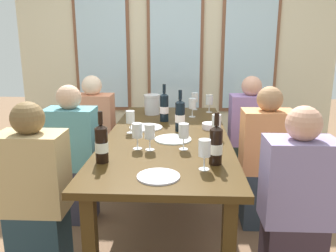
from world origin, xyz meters
TOP-DOWN VIEW (x-y plane):
  - ground_plane at (0.00, 0.00)m, footprint 12.00×12.00m
  - back_wall_with_windows at (0.00, 2.07)m, footprint 4.10×0.10m
  - dining_table at (0.00, 0.00)m, footprint 0.90×2.11m
  - white_plate_0 at (-0.19, 0.18)m, footprint 0.27×0.27m
  - white_plate_1 at (0.05, -0.15)m, footprint 0.26×0.26m
  - white_plate_2 at (-0.01, -0.84)m, footprint 0.23×0.23m
  - metal_pitcher at (-0.18, 0.71)m, footprint 0.16×0.16m
  - wine_bottle_0 at (0.31, -0.62)m, footprint 0.08×0.08m
  - wine_bottle_1 at (0.09, 0.10)m, footprint 0.08×0.08m
  - wine_bottle_2 at (-0.36, -0.63)m, footprint 0.08×0.08m
  - wine_bottle_3 at (-0.05, 0.43)m, footprint 0.08×0.08m
  - tasting_bowl_0 at (-0.19, 0.90)m, footprint 0.12×0.12m
  - tasting_bowl_1 at (0.34, 0.18)m, footprint 0.13×0.13m
  - wine_glass_0 at (-0.18, -0.37)m, footprint 0.07×0.07m
  - wine_glass_1 at (0.24, -0.72)m, footprint 0.07×0.07m
  - wine_glass_2 at (0.23, 0.96)m, footprint 0.07×0.07m
  - wine_glass_3 at (0.12, -0.36)m, footprint 0.07×0.07m
  - wine_glass_4 at (-0.29, 0.03)m, footprint 0.07×0.07m
  - wine_glass_5 at (0.37, 0.83)m, footprint 0.07×0.07m
  - wine_glass_6 at (0.20, 0.61)m, footprint 0.07×0.07m
  - wine_glass_7 at (-0.10, -0.38)m, footprint 0.07×0.07m
  - wine_glass_8 at (0.36, -0.08)m, footprint 0.07×0.07m
  - seated_person_0 at (-0.75, -0.69)m, footprint 0.38×0.24m
  - seated_person_1 at (0.75, -0.74)m, footprint 0.38×0.24m
  - seated_person_2 at (-0.75, 0.02)m, footprint 0.38×0.24m
  - seated_person_3 at (0.75, 0.01)m, footprint 0.38×0.24m
  - seated_person_4 at (-0.75, 0.70)m, footprint 0.38×0.24m
  - seated_person_5 at (0.75, 0.72)m, footprint 0.38×0.24m

SIDE VIEW (x-z plane):
  - ground_plane at x=0.00m, z-range 0.00..0.00m
  - seated_person_0 at x=-0.75m, z-range -0.03..1.08m
  - seated_person_1 at x=0.75m, z-range -0.03..1.08m
  - seated_person_2 at x=-0.75m, z-range -0.03..1.08m
  - seated_person_3 at x=0.75m, z-range -0.03..1.08m
  - seated_person_4 at x=-0.75m, z-range -0.03..1.08m
  - seated_person_5 at x=0.75m, z-range -0.03..1.08m
  - dining_table at x=0.00m, z-range 0.29..1.03m
  - white_plate_0 at x=-0.19m, z-range 0.74..0.75m
  - white_plate_1 at x=0.05m, z-range 0.74..0.75m
  - white_plate_2 at x=-0.01m, z-range 0.74..0.75m
  - tasting_bowl_0 at x=-0.19m, z-range 0.74..0.78m
  - tasting_bowl_1 at x=0.34m, z-range 0.74..0.79m
  - metal_pitcher at x=-0.18m, z-range 0.74..0.93m
  - wine_bottle_2 at x=-0.36m, z-range 0.70..1.01m
  - wine_bottle_0 at x=0.31m, z-range 0.70..1.01m
  - wine_glass_5 at x=0.37m, z-range 0.77..0.94m
  - wine_glass_8 at x=0.36m, z-range 0.77..0.94m
  - wine_glass_1 at x=0.24m, z-range 0.77..0.94m
  - wine_glass_4 at x=-0.29m, z-range 0.77..0.94m
  - wine_glass_2 at x=0.23m, z-range 0.77..0.94m
  - wine_glass_3 at x=0.12m, z-range 0.77..0.94m
  - wine_glass_0 at x=-0.18m, z-range 0.77..0.95m
  - wine_glass_6 at x=0.20m, z-range 0.77..0.95m
  - wine_glass_7 at x=-0.10m, z-range 0.77..0.95m
  - wine_bottle_1 at x=0.09m, z-range 0.70..1.03m
  - wine_bottle_3 at x=-0.05m, z-range 0.70..1.03m
  - back_wall_with_windows at x=0.00m, z-range 0.00..2.90m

